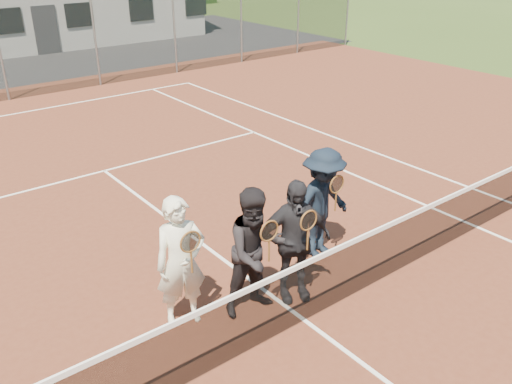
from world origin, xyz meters
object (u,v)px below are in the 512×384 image
(tennis_net, at_px, (306,288))
(player_b, at_px, (256,252))
(player_a, at_px, (181,262))
(player_c, at_px, (294,241))
(player_d, at_px, (322,204))

(tennis_net, relative_size, player_b, 6.49)
(player_a, distance_m, player_c, 1.55)
(player_a, height_order, player_d, same)
(tennis_net, distance_m, player_d, 1.75)
(player_b, bearing_deg, player_c, -9.86)
(tennis_net, relative_size, player_a, 6.49)
(tennis_net, height_order, player_a, player_a)
(player_a, bearing_deg, player_b, -22.65)
(player_c, distance_m, player_d, 1.23)
(tennis_net, height_order, player_c, player_c)
(tennis_net, xyz_separation_m, player_a, (-1.24, 1.00, 0.38))
(tennis_net, xyz_separation_m, player_d, (1.33, 1.08, 0.38))
(player_c, height_order, player_d, same)
(player_a, height_order, player_c, same)
(player_b, bearing_deg, player_d, 15.52)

